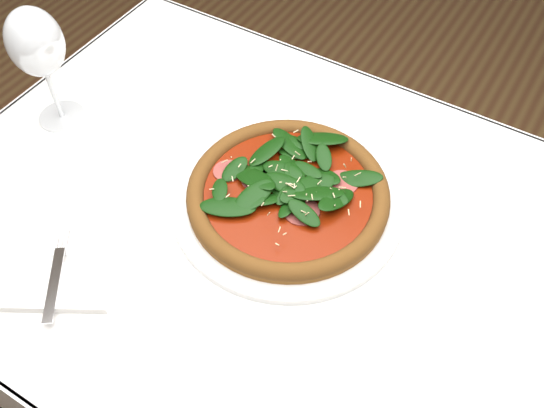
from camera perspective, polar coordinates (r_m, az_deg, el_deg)
The scene contains 6 objects.
dining_table at distance 1.00m, azimuth 2.42°, elevation -6.53°, with size 1.21×0.81×0.75m.
plate at distance 0.95m, azimuth 1.50°, elevation 0.36°, with size 0.37×0.37×0.02m.
pizza at distance 0.94m, azimuth 1.53°, elevation 1.17°, with size 0.41×0.41×0.04m.
wine_glass at distance 1.06m, azimuth -21.33°, elevation 13.78°, with size 0.09×0.09×0.22m.
napkin at distance 0.92m, azimuth -19.69°, elevation -7.41°, with size 0.16×0.07×0.01m, color white.
fork at distance 0.93m, azimuth -19.58°, elevation -5.65°, with size 0.11×0.14×0.00m.
Camera 1 is at (0.24, -0.48, 1.50)m, focal length 40.00 mm.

